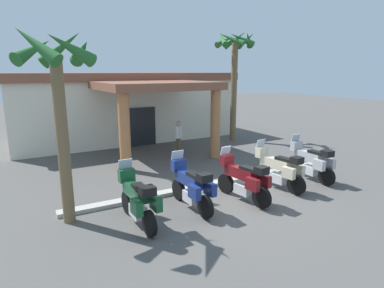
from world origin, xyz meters
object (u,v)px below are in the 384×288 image
(motorcycle_cream, at_px, (279,169))
(palm_tree_near_portico, at_px, (235,58))
(motel_building, at_px, (122,104))
(pedestrian, at_px, (178,135))
(motorcycle_silver, at_px, (311,162))
(motorcycle_blue, at_px, (191,186))
(motorcycle_green, at_px, (138,200))
(palm_tree_roadside, at_px, (59,82))
(motorcycle_maroon, at_px, (244,179))

(motorcycle_cream, relative_size, palm_tree_near_portico, 0.35)
(motel_building, xyz_separation_m, pedestrian, (0.99, -5.78, -1.04))
(motorcycle_silver, xyz_separation_m, pedestrian, (-2.67, 5.76, 0.28))
(palm_tree_near_portico, bearing_deg, motorcycle_blue, -133.05)
(motorcycle_green, distance_m, palm_tree_roadside, 3.58)
(motorcycle_cream, xyz_separation_m, palm_tree_roadside, (-6.76, 0.84, 3.05))
(motorcycle_green, height_order, palm_tree_roadside, palm_tree_roadside)
(motorcycle_maroon, bearing_deg, palm_tree_near_portico, -42.35)
(motorcycle_green, xyz_separation_m, motorcycle_blue, (1.74, 0.19, 0.00))
(motel_building, distance_m, motorcycle_cream, 11.88)
(motorcycle_maroon, height_order, palm_tree_near_portico, palm_tree_near_portico)
(palm_tree_near_portico, relative_size, palm_tree_roadside, 1.24)
(motorcycle_cream, bearing_deg, pedestrian, 0.76)
(motorcycle_maroon, height_order, motorcycle_silver, same)
(motorcycle_cream, bearing_deg, motorcycle_silver, -94.66)
(motorcycle_blue, xyz_separation_m, motorcycle_silver, (5.21, 0.14, 0.00))
(palm_tree_roadside, bearing_deg, motorcycle_green, -34.53)
(motorcycle_blue, distance_m, motorcycle_silver, 5.21)
(motel_building, height_order, motorcycle_green, motel_building)
(pedestrian, bearing_deg, motorcycle_silver, -69.92)
(motorcycle_green, xyz_separation_m, palm_tree_near_portico, (8.66, 7.60, 4.05))
(motorcycle_green, relative_size, motorcycle_cream, 1.00)
(pedestrian, height_order, palm_tree_roadside, palm_tree_roadside)
(motorcycle_green, relative_size, motorcycle_silver, 1.00)
(motorcycle_blue, height_order, motorcycle_maroon, same)
(motorcycle_maroon, xyz_separation_m, palm_tree_roadside, (-5.02, 1.12, 3.05))
(pedestrian, bearing_deg, palm_tree_roadside, -144.02)
(motorcycle_blue, distance_m, motorcycle_cream, 3.48)
(motorcycle_blue, relative_size, pedestrian, 1.31)
(motorcycle_green, bearing_deg, motorcycle_cream, -89.44)
(motorcycle_green, height_order, motorcycle_silver, same)
(motorcycle_maroon, relative_size, palm_tree_near_portico, 0.35)
(motorcycle_green, height_order, motorcycle_cream, same)
(palm_tree_near_portico, bearing_deg, motorcycle_silver, -103.25)
(motorcycle_silver, bearing_deg, motorcycle_green, 94.30)
(motorcycle_silver, bearing_deg, motel_building, 19.17)
(motorcycle_blue, bearing_deg, pedestrian, -24.97)
(motorcycle_green, height_order, motorcycle_maroon, same)
(pedestrian, relative_size, palm_tree_near_portico, 0.27)
(motorcycle_maroon, distance_m, motorcycle_cream, 1.76)
(motorcycle_maroon, relative_size, pedestrian, 1.30)
(motel_building, xyz_separation_m, motorcycle_cream, (1.92, -11.65, -1.32))
(motorcycle_cream, distance_m, palm_tree_roadside, 7.46)
(motorcycle_silver, relative_size, pedestrian, 1.31)
(palm_tree_roadside, bearing_deg, motorcycle_blue, -14.92)
(motorcycle_maroon, relative_size, motorcycle_cream, 1.00)
(motorcycle_silver, bearing_deg, motorcycle_blue, 93.12)
(motorcycle_cream, height_order, palm_tree_roadside, palm_tree_roadside)
(motorcycle_silver, bearing_deg, motorcycle_cream, 95.19)
(motorcycle_blue, relative_size, motorcycle_silver, 1.00)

